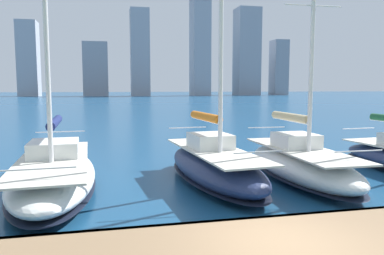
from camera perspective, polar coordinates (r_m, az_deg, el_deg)
The scene contains 5 objects.
dock_pier at distance 8.16m, azimuth 12.66°, elevation -16.47°, with size 28.00×2.80×0.60m.
city_skyline at distance 165.98m, azimuth -10.84°, elevation 10.94°, with size 163.68×16.34×46.88m.
sailboat_tan at distance 15.31m, azimuth 16.18°, elevation -5.17°, with size 2.52×7.55×10.13m.
sailboat_orange at distance 14.29m, azimuth 3.38°, elevation -5.56°, with size 3.09×7.82×11.95m.
sailboat_navy at distance 14.20m, azimuth -20.32°, elevation -6.35°, with size 3.27×9.02×12.69m.
Camera 1 is at (3.27, 6.70, 3.66)m, focal length 35.00 mm.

